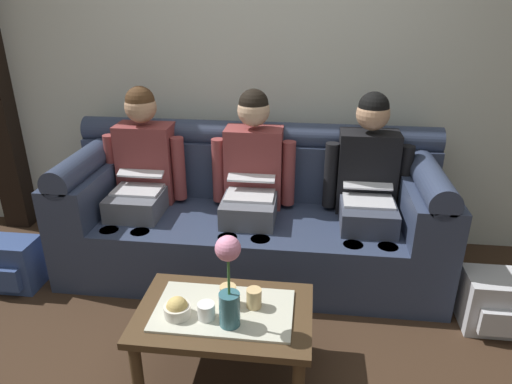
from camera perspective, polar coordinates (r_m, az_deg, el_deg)
name	(u,v)px	position (r m, az deg, el deg)	size (l,w,h in m)	color
back_wall_patterned	(261,43)	(3.38, 0.67, 17.76)	(6.00, 0.12, 2.90)	silver
couch	(252,217)	(3.18, -0.48, -3.07)	(2.47, 0.88, 0.96)	#2D3851
person_left	(142,173)	(3.23, -13.81, 2.32)	(0.56, 0.67, 1.22)	#595B66
person_middle	(252,178)	(3.05, -0.51, 1.78)	(0.56, 0.67, 1.22)	#595B66
person_right	(368,183)	(3.05, 13.57, 1.10)	(0.56, 0.67, 1.22)	#383D4C
coffee_table	(224,320)	(2.32, -3.93, -15.35)	(0.84, 0.55, 0.40)	#47331E
flower_vase	(229,281)	(2.05, -3.36, -10.82)	(0.11, 0.11, 0.45)	#336672
snack_bowl	(177,309)	(2.24, -9.63, -13.94)	(0.12, 0.12, 0.10)	silver
cup_near_left	(228,295)	(2.28, -3.43, -12.54)	(0.08, 0.08, 0.10)	#DBB77A
cup_near_right	(254,298)	(2.26, -0.25, -12.88)	(0.07, 0.07, 0.10)	#DBB77A
cup_far_center	(206,311)	(2.21, -6.12, -14.29)	(0.08, 0.08, 0.08)	white
backpack_right	(495,303)	(3.03, 27.25, -11.96)	(0.35, 0.31, 0.33)	#B7B7BC
backpack_left	(14,265)	(3.41, -27.58, -7.91)	(0.31, 0.26, 0.34)	#33477A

